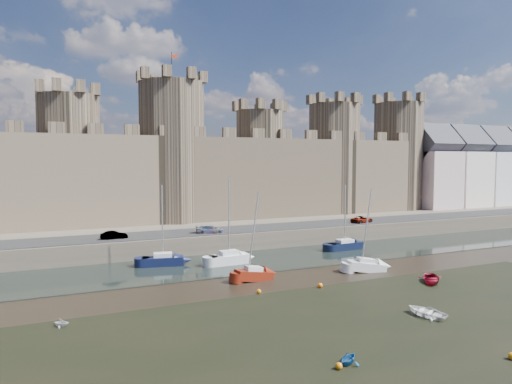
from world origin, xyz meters
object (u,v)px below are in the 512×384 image
car_1 (114,235)px  sailboat_2 (229,258)px  car_2 (210,229)px  sailboat_3 (345,245)px  dinghy_1 (348,358)px  sailboat_5 (366,265)px  car_3 (362,220)px  sailboat_1 (163,260)px  sailboat_4 (254,274)px

car_1 → sailboat_2: size_ratio=0.32×
car_2 → sailboat_2: size_ratio=0.38×
sailboat_3 → dinghy_1: bearing=-128.3°
sailboat_5 → sailboat_2: bearing=156.2°
sailboat_5 → dinghy_1: bearing=-118.0°
car_3 → sailboat_5: 22.85m
car_1 → sailboat_2: sailboat_2 is taller
dinghy_1 → sailboat_1: bearing=-13.7°
car_1 → car_3: size_ratio=0.84×
car_3 → sailboat_5: bearing=131.3°
car_1 → dinghy_1: car_1 is taller
car_3 → sailboat_4: bearing=109.5°
car_3 → dinghy_1: size_ratio=2.58×
sailboat_3 → dinghy_1: sailboat_3 is taller
sailboat_3 → sailboat_4: bearing=-155.6°
car_2 → sailboat_3: size_ratio=0.43×
car_3 → dinghy_1: 47.59m
car_3 → sailboat_4: 31.53m
sailboat_2 → dinghy_1: size_ratio=6.76×
sailboat_2 → sailboat_4: size_ratio=1.12×
car_1 → sailboat_5: (25.31, -18.69, -2.36)m
sailboat_5 → sailboat_1: bearing=161.9°
car_2 → sailboat_5: sailboat_5 is taller
sailboat_4 → dinghy_1: (-2.74, -20.64, -0.29)m
car_1 → sailboat_1: size_ratio=0.35×
car_3 → sailboat_2: bearing=95.9°
car_1 → car_3: car_3 is taller
sailboat_1 → sailboat_2: size_ratio=0.92×
sailboat_1 → sailboat_4: sailboat_1 is taller
sailboat_2 → sailboat_4: sailboat_2 is taller
sailboat_2 → sailboat_4: bearing=-95.0°
car_2 → sailboat_5: (12.56, -18.21, -2.38)m
car_2 → sailboat_3: bearing=-95.3°
dinghy_1 → car_1: bearing=-8.2°
car_2 → dinghy_1: car_2 is taller
car_1 → sailboat_5: sailboat_5 is taller
car_1 → sailboat_3: bearing=-106.1°
car_3 → sailboat_1: size_ratio=0.42×
car_2 → sailboat_2: bearing=-167.6°
sailboat_5 → dinghy_1: (-16.01, -18.96, -0.28)m
car_1 → sailboat_3: (30.44, -7.29, -2.32)m
car_1 → sailboat_4: (12.04, -17.02, -2.35)m
sailboat_1 → sailboat_4: 12.66m
sailboat_1 → sailboat_3: 25.69m
sailboat_3 → car_2: bearing=155.5°
sailboat_3 → car_3: bearing=36.7°
sailboat_4 → sailboat_5: sailboat_5 is taller
car_1 → car_2: car_2 is taller
dinghy_1 → sailboat_2: bearing=-28.0°
sailboat_5 → car_2: bearing=136.8°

